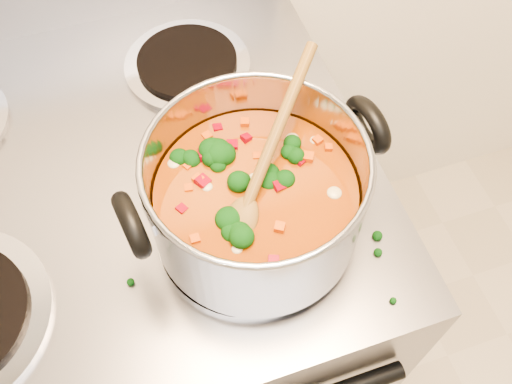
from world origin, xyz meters
TOP-DOWN VIEW (x-y plane):
  - electric_range at (0.03, 1.16)m, footprint 0.77×0.70m
  - stockpot at (0.22, 1.01)m, footprint 0.31×0.25m
  - wooden_spoon at (0.23, 1.02)m, footprint 0.18×0.20m
  - cooktop_crumbs at (0.19, 1.11)m, footprint 0.30×0.21m

SIDE VIEW (x-z plane):
  - electric_range at x=0.03m, z-range -0.07..1.01m
  - cooktop_crumbs at x=0.19m, z-range 0.92..0.93m
  - stockpot at x=0.22m, z-range 0.92..1.08m
  - wooden_spoon at x=0.23m, z-range 0.98..1.09m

